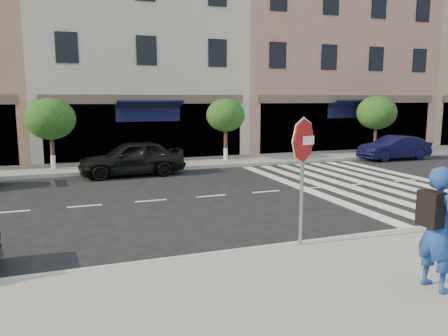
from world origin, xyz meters
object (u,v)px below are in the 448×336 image
photographer (438,228)px  car_far_right (394,148)px  stop_sign (303,154)px  car_far_mid (132,158)px

photographer → car_far_right: photographer is taller
stop_sign → car_far_right: (11.63, 10.61, -1.45)m
car_far_mid → stop_sign: bearing=8.0°
photographer → car_far_mid: photographer is taller
car_far_right → car_far_mid: bearing=-89.9°
stop_sign → photographer: size_ratio=1.33×
photographer → car_far_mid: bearing=8.8°
photographer → car_far_right: size_ratio=0.52×
stop_sign → car_far_right: stop_sign is taller
stop_sign → photographer: bearing=-79.8°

